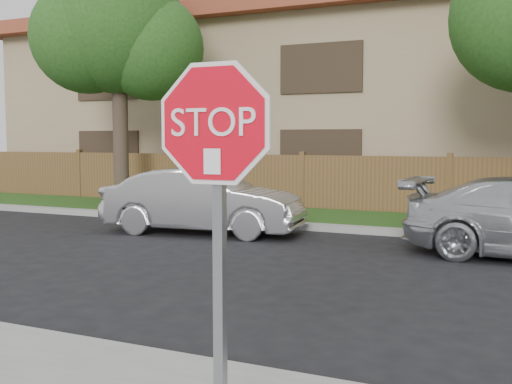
% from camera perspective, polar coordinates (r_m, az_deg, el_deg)
% --- Properties ---
extents(ground, '(90.00, 90.00, 0.00)m').
position_cam_1_polar(ground, '(5.34, 3.33, -17.64)').
color(ground, black).
rests_on(ground, ground).
extents(far_curb, '(70.00, 0.30, 0.15)m').
position_cam_1_polar(far_curb, '(13.03, 16.25, -3.88)').
color(far_curb, gray).
rests_on(far_curb, ground).
extents(grass_strip, '(70.00, 3.00, 0.12)m').
position_cam_1_polar(grass_strip, '(14.65, 17.15, -2.99)').
color(grass_strip, '#1E4714').
rests_on(grass_strip, ground).
extents(fence, '(70.00, 0.12, 1.60)m').
position_cam_1_polar(fence, '(16.15, 17.92, 0.37)').
color(fence, brown).
rests_on(fence, ground).
extents(apartment_building, '(35.20, 9.20, 7.20)m').
position_cam_1_polar(apartment_building, '(21.72, 19.77, 8.67)').
color(apartment_building, '#9F8563').
rests_on(apartment_building, ground).
extents(tree_left, '(4.80, 3.90, 7.78)m').
position_cam_1_polar(tree_left, '(18.05, -13.18, 15.04)').
color(tree_left, '#382B21').
rests_on(tree_left, ground).
extents(stop_sign, '(1.01, 0.13, 2.55)m').
position_cam_1_polar(stop_sign, '(3.55, -3.85, 1.32)').
color(stop_sign, gray).
rests_on(stop_sign, sidewalk_near).
extents(sedan_left, '(4.46, 2.02, 1.42)m').
position_cam_1_polar(sedan_left, '(13.04, -5.05, -0.87)').
color(sedan_left, '#B0AFB4').
rests_on(sedan_left, ground).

